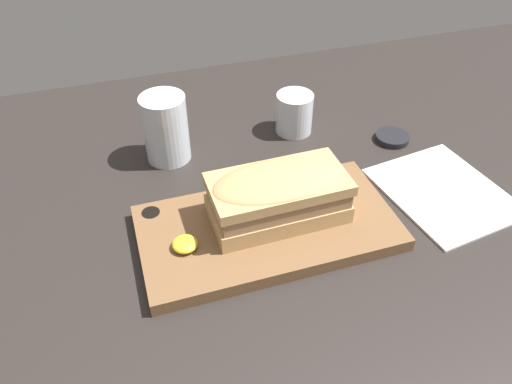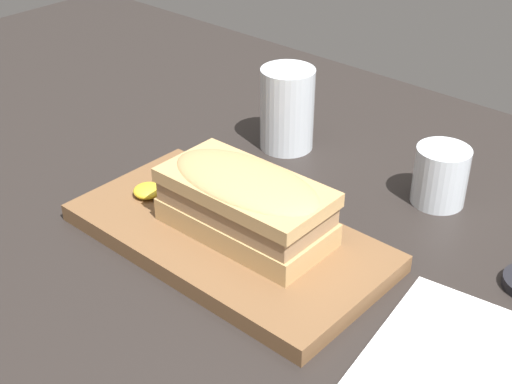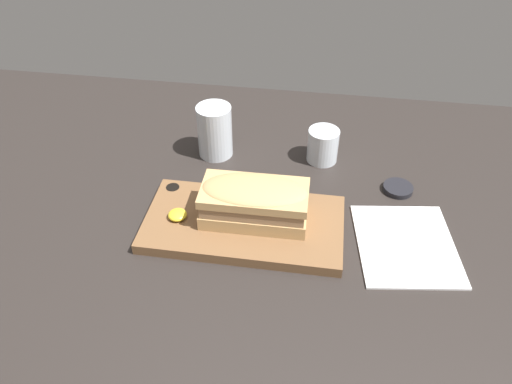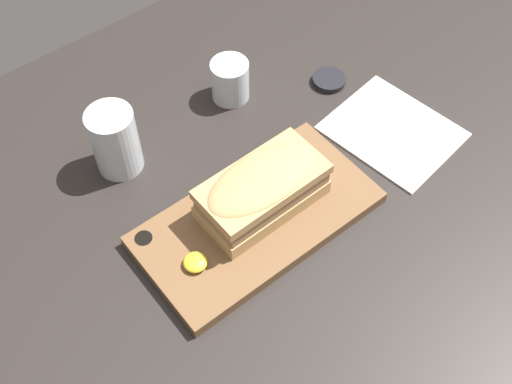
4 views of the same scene
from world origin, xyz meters
The scene contains 7 objects.
dining_table centered at (0.00, 0.00, 1.00)cm, with size 199.46×105.24×2.00cm.
serving_board centered at (-10.04, 0.44, 3.02)cm, with size 35.51×18.47×2.08cm.
sandwich centered at (-8.18, 1.01, 8.09)cm, with size 18.83×9.70×7.54cm.
mustard_dollop centered at (-21.82, -1.14, 4.71)cm, with size 3.38×3.38×1.35cm.
water_glass centered at (-19.91, 22.23, 6.92)cm, with size 7.32×7.32×11.35cm.
wine_glass centered at (2.89, 23.38, 5.35)cm, with size 6.49×6.49×7.22cm.
napkin centered at (18.77, 0.37, 2.20)cm, with size 19.26×21.85×0.40cm.
Camera 2 is at (35.03, -45.95, 48.55)cm, focal length 50.00 mm.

